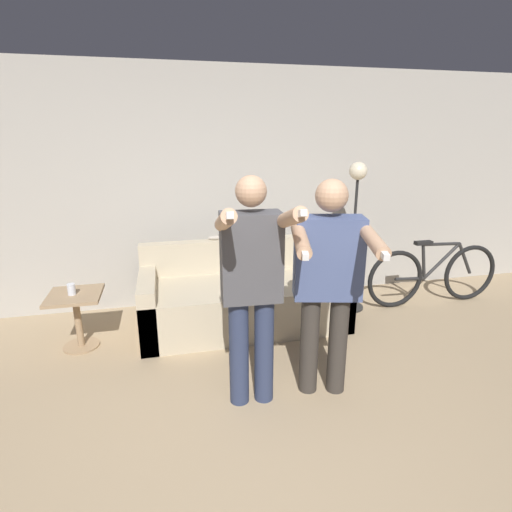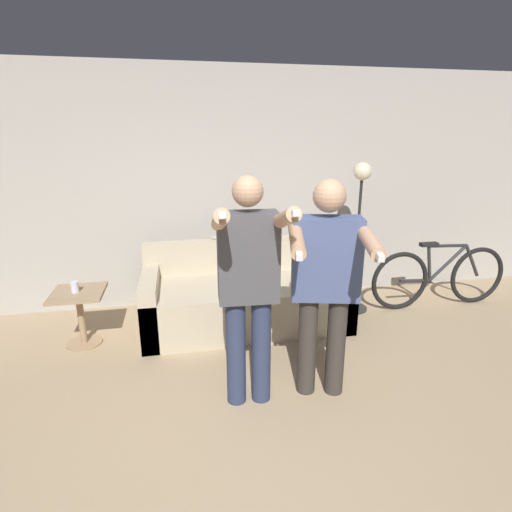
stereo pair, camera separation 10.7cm
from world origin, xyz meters
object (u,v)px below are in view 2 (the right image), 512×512
at_px(bicycle, 439,277).
at_px(cat, 240,233).
at_px(side_table, 80,307).
at_px(person_left, 249,280).
at_px(cup, 75,287).
at_px(floor_lamp, 359,214).
at_px(person_right, 326,277).
at_px(couch, 246,298).

bearing_deg(bicycle, cat, 171.31).
bearing_deg(side_table, cat, 17.45).
bearing_deg(person_left, cup, 144.36).
height_order(floor_lamp, bicycle, floor_lamp).
bearing_deg(bicycle, person_left, -152.04).
distance_m(person_right, side_table, 2.30).
bearing_deg(bicycle, couch, -179.66).
distance_m(couch, cat, 0.70).
relative_size(person_right, floor_lamp, 1.00).
height_order(couch, person_left, person_left).
bearing_deg(person_left, couch, 84.59).
distance_m(cup, bicycle, 3.82).
bearing_deg(bicycle, floor_lamp, 174.09).
distance_m(person_right, cat, 1.66).
bearing_deg(person_left, bicycle, 31.03).
relative_size(couch, person_right, 1.26).
distance_m(cat, bicycle, 2.32).
bearing_deg(person_right, cup, 163.67).
bearing_deg(side_table, bicycle, 2.30).
distance_m(couch, person_right, 1.47).
bearing_deg(cat, side_table, -162.55).
bearing_deg(floor_lamp, bicycle, -5.91).
height_order(floor_lamp, cup, floor_lamp).
bearing_deg(floor_lamp, cup, -174.65).
relative_size(person_left, floor_lamp, 1.02).
xyz_separation_m(cup, bicycle, (3.81, 0.16, -0.23)).
bearing_deg(side_table, person_right, -30.31).
distance_m(person_left, person_right, 0.55).
bearing_deg(person_left, person_right, 3.19).
distance_m(cat, side_table, 1.72).
xyz_separation_m(couch, bicycle, (2.23, 0.01, 0.07)).
relative_size(floor_lamp, bicycle, 0.99).
relative_size(couch, bicycle, 1.24).
bearing_deg(person_left, floor_lamp, 47.11).
bearing_deg(couch, cup, -174.60).
bearing_deg(cat, person_left, -96.61).
bearing_deg(couch, person_right, -74.17).
distance_m(person_right, cup, 2.27).
xyz_separation_m(couch, floor_lamp, (1.24, 0.11, 0.81)).
distance_m(person_left, cat, 1.63).
xyz_separation_m(person_left, cat, (0.19, 1.62, -0.07)).
relative_size(side_table, cup, 5.22).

